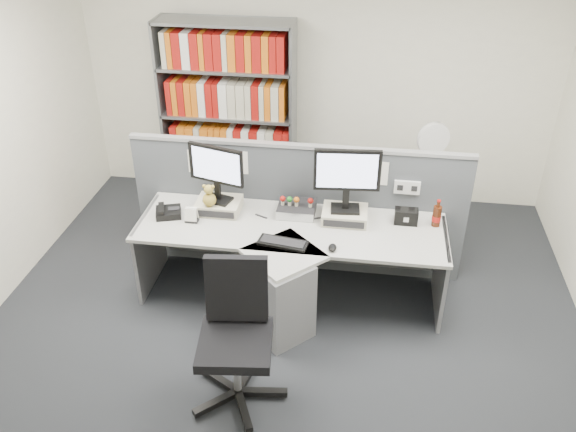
% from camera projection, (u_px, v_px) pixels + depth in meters
% --- Properties ---
extents(ground, '(5.50, 5.50, 0.00)m').
position_uv_depth(ground, '(276.00, 358.00, 4.74)').
color(ground, '#2B2E33').
rests_on(ground, ground).
extents(room_shell, '(5.04, 5.54, 2.72)m').
position_uv_depth(room_shell, '(273.00, 152.00, 3.81)').
color(room_shell, white).
rests_on(room_shell, ground).
extents(partition, '(3.00, 0.08, 1.27)m').
position_uv_depth(partition, '(298.00, 207.00, 5.46)').
color(partition, '#4E5258').
rests_on(partition, ground).
extents(desk, '(2.60, 1.20, 0.72)m').
position_uv_depth(desk, '(287.00, 267.00, 5.01)').
color(desk, '#B2B2AB').
rests_on(desk, ground).
extents(monitor_riser_left, '(0.38, 0.31, 0.10)m').
position_uv_depth(monitor_riser_left, '(219.00, 206.00, 5.25)').
color(monitor_riser_left, beige).
rests_on(monitor_riser_left, desk).
extents(monitor_riser_right, '(0.38, 0.31, 0.10)m').
position_uv_depth(monitor_riser_right, '(345.00, 215.00, 5.11)').
color(monitor_riser_right, beige).
rests_on(monitor_riser_right, desk).
extents(monitor_left, '(0.49, 0.22, 0.51)m').
position_uv_depth(monitor_left, '(216.00, 169.00, 5.06)').
color(monitor_left, black).
rests_on(monitor_left, monitor_riser_left).
extents(monitor_right, '(0.55, 0.19, 0.56)m').
position_uv_depth(monitor_right, '(347.00, 175.00, 4.91)').
color(monitor_right, black).
rests_on(monitor_right, monitor_riser_right).
extents(desktop_pc, '(0.32, 0.29, 0.09)m').
position_uv_depth(desktop_pc, '(297.00, 209.00, 5.21)').
color(desktop_pc, black).
rests_on(desktop_pc, desk).
extents(figurines, '(0.29, 0.05, 0.09)m').
position_uv_depth(figurines, '(295.00, 200.00, 5.15)').
color(figurines, beige).
rests_on(figurines, desktop_pc).
extents(keyboard, '(0.42, 0.21, 0.03)m').
position_uv_depth(keyboard, '(283.00, 243.00, 4.82)').
color(keyboard, black).
rests_on(keyboard, desk).
extents(mouse, '(0.07, 0.11, 0.04)m').
position_uv_depth(mouse, '(332.00, 248.00, 4.75)').
color(mouse, black).
rests_on(mouse, desk).
extents(desk_phone, '(0.26, 0.25, 0.09)m').
position_uv_depth(desk_phone, '(168.00, 212.00, 5.19)').
color(desk_phone, black).
rests_on(desk_phone, desk).
extents(desk_calendar, '(0.11, 0.08, 0.13)m').
position_uv_depth(desk_calendar, '(191.00, 216.00, 5.09)').
color(desk_calendar, black).
rests_on(desk_calendar, desk).
extents(plush_toy, '(0.12, 0.12, 0.20)m').
position_uv_depth(plush_toy, '(209.00, 197.00, 5.10)').
color(plush_toy, '#A28C36').
rests_on(plush_toy, monitor_riser_left).
extents(speaker, '(0.20, 0.11, 0.13)m').
position_uv_depth(speaker, '(406.00, 216.00, 5.07)').
color(speaker, black).
rests_on(speaker, desk).
extents(cola_bottle, '(0.07, 0.07, 0.24)m').
position_uv_depth(cola_bottle, '(437.00, 216.00, 5.02)').
color(cola_bottle, '#3F190A').
rests_on(cola_bottle, desk).
extents(shelving_unit, '(1.41, 0.40, 2.00)m').
position_uv_depth(shelving_unit, '(229.00, 118.00, 6.41)').
color(shelving_unit, slate).
rests_on(shelving_unit, ground).
extents(filing_cabinet, '(0.45, 0.61, 0.70)m').
position_uv_depth(filing_cabinet, '(424.00, 204.00, 6.10)').
color(filing_cabinet, slate).
rests_on(filing_cabinet, ground).
extents(desk_fan, '(0.31, 0.19, 0.54)m').
position_uv_depth(desk_fan, '(433.00, 142.00, 5.74)').
color(desk_fan, white).
rests_on(desk_fan, filing_cabinet).
extents(office_chair, '(0.69, 0.70, 1.06)m').
position_uv_depth(office_chair, '(236.00, 330.00, 4.19)').
color(office_chair, silver).
rests_on(office_chair, ground).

